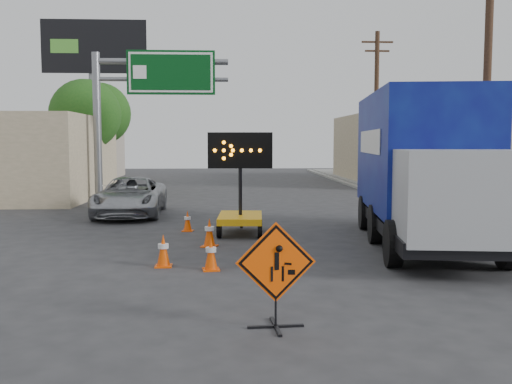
{
  "coord_description": "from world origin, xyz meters",
  "views": [
    {
      "loc": [
        -0.57,
        -8.59,
        2.78
      ],
      "look_at": [
        0.02,
        2.93,
        1.75
      ],
      "focal_mm": 40.0,
      "sensor_mm": 36.0,
      "label": 1
    }
  ],
  "objects": [
    {
      "name": "tree_left_far",
      "position": [
        -9.0,
        30.0,
        4.6
      ],
      "size": [
        4.1,
        4.1,
        6.66
      ],
      "color": "#4A301F",
      "rests_on": "ground"
    },
    {
      "name": "tree_left_near",
      "position": [
        -8.0,
        22.0,
        4.16
      ],
      "size": [
        3.71,
        3.71,
        6.03
      ],
      "color": "#4A301F",
      "rests_on": "ground"
    },
    {
      "name": "box_truck",
      "position": [
        4.64,
        6.4,
        1.85
      ],
      "size": [
        3.61,
        8.87,
        4.09
      ],
      "rotation": [
        0.0,
        0.0,
        -0.13
      ],
      "color": "black",
      "rests_on": "ground"
    },
    {
      "name": "building_right_far",
      "position": [
        13.0,
        30.0,
        2.3
      ],
      "size": [
        10.0,
        14.0,
        4.6
      ],
      "primitive_type": "cube",
      "color": "#C8B290",
      "rests_on": "ground"
    },
    {
      "name": "utility_pole_near",
      "position": [
        8.0,
        10.0,
        4.68
      ],
      "size": [
        1.8,
        0.26,
        9.0
      ],
      "color": "#4A301F",
      "rests_on": "ground"
    },
    {
      "name": "arrow_board",
      "position": [
        -0.18,
        8.4,
        0.68
      ],
      "size": [
        1.92,
        2.2,
        3.04
      ],
      "rotation": [
        0.0,
        0.0,
        -0.05
      ],
      "color": "#FAAF0D",
      "rests_on": "ground"
    },
    {
      "name": "cone_c",
      "position": [
        -1.04,
        6.31,
        0.38
      ],
      "size": [
        0.48,
        0.48,
        0.76
      ],
      "rotation": [
        0.0,
        0.0,
        -0.3
      ],
      "color": "#FF4E05",
      "rests_on": "ground"
    },
    {
      "name": "cone_b",
      "position": [
        -1.99,
        3.96,
        0.36
      ],
      "size": [
        0.38,
        0.38,
        0.73
      ],
      "rotation": [
        0.0,
        0.0,
        0.02
      ],
      "color": "#FF4E05",
      "rests_on": "ground"
    },
    {
      "name": "storefront_left_far",
      "position": [
        -15.0,
        34.0,
        2.2
      ],
      "size": [
        12.0,
        10.0,
        4.4
      ],
      "primitive_type": "cube",
      "color": "#A99B8C",
      "rests_on": "ground"
    },
    {
      "name": "sidewalk_right",
      "position": [
        9.5,
        15.0,
        0.07
      ],
      "size": [
        4.0,
        60.0,
        0.15
      ],
      "primitive_type": "cube",
      "color": "gray",
      "rests_on": "ground"
    },
    {
      "name": "cone_d",
      "position": [
        -1.8,
        8.97,
        0.32
      ],
      "size": [
        0.37,
        0.37,
        0.64
      ],
      "rotation": [
        0.0,
        0.0,
        -0.15
      ],
      "color": "#FF4E05",
      "rests_on": "ground"
    },
    {
      "name": "pickup_truck",
      "position": [
        -4.2,
        12.89,
        0.71
      ],
      "size": [
        2.49,
        5.19,
        1.43
      ],
      "primitive_type": "imported",
      "rotation": [
        0.0,
        0.0,
        0.02
      ],
      "color": "#A4A6AB",
      "rests_on": "ground"
    },
    {
      "name": "ground",
      "position": [
        0.0,
        0.0,
        0.0
      ],
      "size": [
        100.0,
        100.0,
        0.0
      ],
      "primitive_type": "plane",
      "color": "#2D2D30",
      "rests_on": "ground"
    },
    {
      "name": "cone_a",
      "position": [
        -0.93,
        3.56,
        0.35
      ],
      "size": [
        0.4,
        0.4,
        0.71
      ],
      "rotation": [
        0.0,
        0.0,
        0.13
      ],
      "color": "#FF4E05",
      "rests_on": "ground"
    },
    {
      "name": "billboard",
      "position": [
        -8.35,
        25.87,
        7.35
      ],
      "size": [
        6.1,
        0.54,
        9.85
      ],
      "color": "slate",
      "rests_on": "ground"
    },
    {
      "name": "utility_pole_far",
      "position": [
        8.0,
        24.0,
        4.68
      ],
      "size": [
        1.8,
        0.26,
        9.0
      ],
      "color": "#4A301F",
      "rests_on": "ground"
    },
    {
      "name": "highway_gantry",
      "position": [
        -4.43,
        17.96,
        5.07
      ],
      "size": [
        6.18,
        0.38,
        6.9
      ],
      "color": "slate",
      "rests_on": "ground"
    },
    {
      "name": "construction_sign",
      "position": [
        0.14,
        -0.32,
        0.84
      ],
      "size": [
        1.2,
        0.85,
        1.59
      ],
      "rotation": [
        0.0,
        0.0,
        0.07
      ],
      "color": "black",
      "rests_on": "ground"
    },
    {
      "name": "curb_right",
      "position": [
        7.2,
        15.0,
        0.06
      ],
      "size": [
        0.4,
        60.0,
        0.12
      ],
      "primitive_type": "cube",
      "color": "gray",
      "rests_on": "ground"
    }
  ]
}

